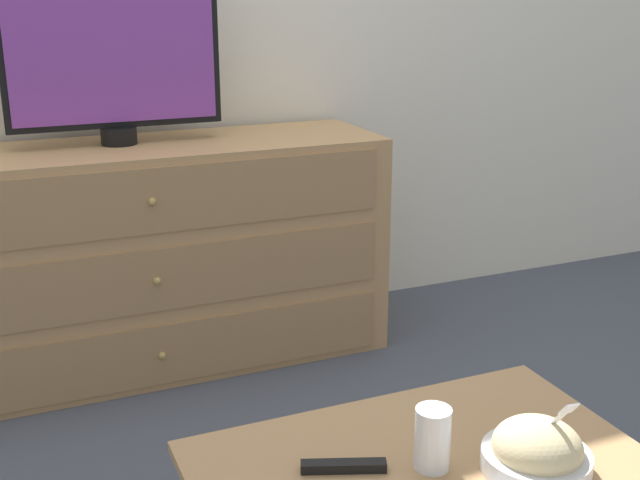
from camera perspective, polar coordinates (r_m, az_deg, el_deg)
ground_plane at (r=3.10m, az=-11.39°, el=-6.17°), size 12.00×12.00×0.00m
dresser at (r=2.71m, az=-12.53°, el=-1.25°), size 1.61×0.48×0.75m
tv at (r=2.62m, az=-14.54°, el=12.57°), size 0.67×0.11×0.52m
takeout_bowl at (r=1.50m, az=15.15°, el=-14.33°), size 0.19×0.19×0.16m
drink_cup at (r=1.46m, az=7.99°, el=-14.03°), size 0.06×0.06×0.11m
remote_control at (r=1.46m, az=1.69°, el=-15.78°), size 0.15×0.08×0.02m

